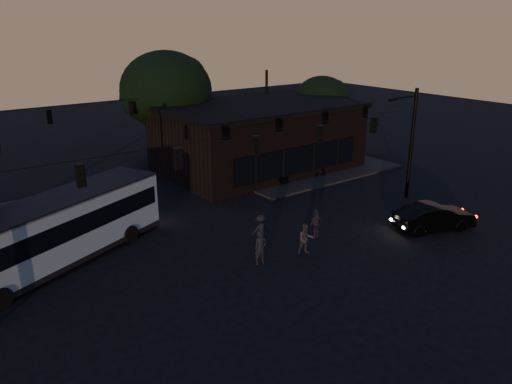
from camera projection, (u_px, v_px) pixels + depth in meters
ground at (305, 271)px, 24.35m from camera, size 120.00×120.00×0.00m
sidewalk_far_right at (300, 167)px, 41.74m from camera, size 14.00×10.00×0.15m
building at (258, 136)px, 40.70m from camera, size 15.40×10.41×5.40m
tree_behind at (166, 90)px, 41.36m from camera, size 7.60×7.60×9.43m
tree_right at (322, 100)px, 46.68m from camera, size 5.20×5.20×6.86m
signal_rig_near at (256, 166)px, 25.96m from camera, size 26.24×0.30×7.50m
signal_rig_far at (132, 123)px, 38.23m from camera, size 26.24×0.30×7.50m
bus at (57, 228)px, 24.62m from camera, size 12.16×7.48×3.40m
car at (434, 217)px, 29.04m from camera, size 5.06×3.18×1.57m
pedestrian_a at (260, 248)px, 24.84m from camera, size 0.71×0.53×1.77m
pedestrian_b at (306, 239)px, 25.97m from camera, size 1.00×0.90×1.68m
pedestrian_c at (316, 224)px, 27.87m from camera, size 1.04×0.53×1.71m
pedestrian_d at (261, 229)px, 27.23m from camera, size 1.13×0.74×1.64m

